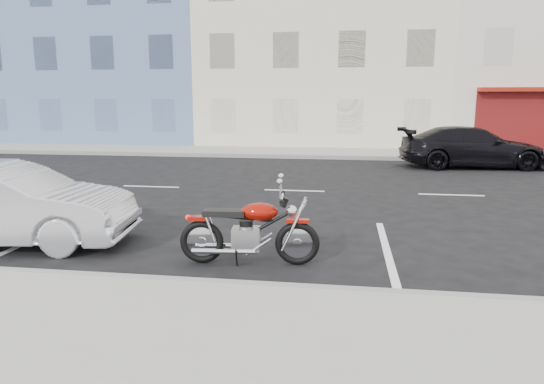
# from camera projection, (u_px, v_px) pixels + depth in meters

# --- Properties ---
(ground) EXTENTS (120.00, 120.00, 0.00)m
(ground) POSITION_uv_depth(u_px,v_px,m) (371.00, 193.00, 12.57)
(ground) COLOR black
(ground) RESTS_ON ground
(sidewalk_far) EXTENTS (80.00, 3.40, 0.15)m
(sidewalk_far) POSITION_uv_depth(u_px,v_px,m) (248.00, 152.00, 21.73)
(sidewalk_far) COLOR gray
(sidewalk_far) RESTS_ON ground
(curb_near) EXTENTS (80.00, 0.12, 0.16)m
(curb_near) POSITION_uv_depth(u_px,v_px,m) (18.00, 275.00, 6.48)
(curb_near) COLOR gray
(curb_near) RESTS_ON ground
(curb_far) EXTENTS (80.00, 0.12, 0.16)m
(curb_far) POSITION_uv_depth(u_px,v_px,m) (240.00, 156.00, 20.08)
(curb_far) COLOR gray
(curb_far) RESTS_ON ground
(bldg_blue) EXTENTS (12.00, 12.00, 13.00)m
(bldg_blue) POSITION_uv_depth(u_px,v_px,m) (125.00, 30.00, 29.20)
(bldg_blue) COLOR slate
(bldg_blue) RESTS_ON ground
(bldg_cream) EXTENTS (12.00, 12.00, 11.50)m
(bldg_cream) POSITION_uv_depth(u_px,v_px,m) (325.00, 39.00, 27.61)
(bldg_cream) COLOR beige
(bldg_cream) RESTS_ON ground
(motorcycle) EXTENTS (2.06, 0.68, 1.03)m
(motorcycle) POSITION_uv_depth(u_px,v_px,m) (299.00, 234.00, 7.03)
(motorcycle) COLOR black
(motorcycle) RESTS_ON ground
(sedan_silver) EXTENTS (4.26, 1.90, 1.36)m
(sedan_silver) POSITION_uv_depth(u_px,v_px,m) (5.00, 205.00, 7.98)
(sedan_silver) COLOR #B8B9C0
(sedan_silver) RESTS_ON ground
(car_far) EXTENTS (5.13, 2.46, 1.44)m
(car_far) POSITION_uv_depth(u_px,v_px,m) (472.00, 147.00, 17.11)
(car_far) COLOR black
(car_far) RESTS_ON ground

